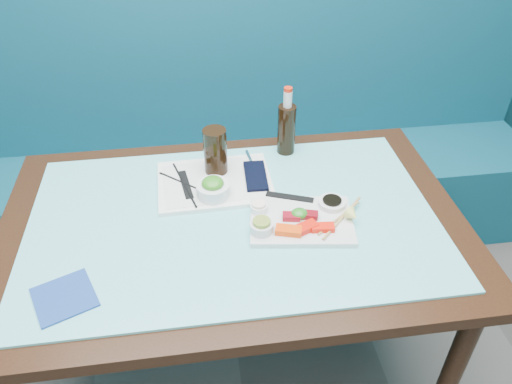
{
  "coord_description": "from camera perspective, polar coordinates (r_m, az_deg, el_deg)",
  "views": [
    {
      "loc": [
        -0.09,
        0.31,
        1.74
      ],
      "look_at": [
        0.08,
        1.51,
        0.8
      ],
      "focal_mm": 35.0,
      "sensor_mm": 36.0,
      "label": 1
    }
  ],
  "objects": [
    {
      "name": "lemon_wedge",
      "position": [
        1.48,
        10.98,
        -2.66
      ],
      "size": [
        0.05,
        0.05,
        0.04
      ],
      "primitive_type": "cone",
      "rotation": [
        1.57,
        0.0,
        0.41
      ],
      "color": "#E6E86D",
      "rests_on": "sashimi_plate"
    },
    {
      "name": "glass_top",
      "position": [
        1.51,
        -2.61,
        -3.05
      ],
      "size": [
        1.22,
        0.76,
        0.01
      ],
      "primitive_type": "cube",
      "color": "#68CBD1",
      "rests_on": "dining_table"
    },
    {
      "name": "sashimi_plate",
      "position": [
        1.49,
        5.2,
        -3.3
      ],
      "size": [
        0.33,
        0.26,
        0.02
      ],
      "primitive_type": "cube",
      "rotation": [
        0.0,
        0.0,
        -0.14
      ],
      "color": "silver",
      "rests_on": "glass_top"
    },
    {
      "name": "serving_tray",
      "position": [
        1.64,
        -4.72,
        1.08
      ],
      "size": [
        0.37,
        0.29,
        0.01
      ],
      "primitive_type": "cube",
      "rotation": [
        0.0,
        0.0,
        0.02
      ],
      "color": "white",
      "rests_on": "glass_top"
    },
    {
      "name": "cola_bottle_body",
      "position": [
        1.76,
        3.5,
        7.14
      ],
      "size": [
        0.07,
        0.07,
        0.18
      ],
      "primitive_type": "cylinder",
      "rotation": [
        0.0,
        0.0,
        -0.1
      ],
      "color": "black",
      "rests_on": "glass_top"
    },
    {
      "name": "wooden_chopstick_a",
      "position": [
        1.5,
        9.47,
        -2.93
      ],
      "size": [
        0.16,
        0.13,
        0.01
      ],
      "primitive_type": "cylinder",
      "rotation": [
        1.57,
        0.0,
        -0.9
      ],
      "color": "#A4864D",
      "rests_on": "sashimi_plate"
    },
    {
      "name": "ramekin_ginger",
      "position": [
        1.5,
        0.32,
        -1.84
      ],
      "size": [
        0.07,
        0.07,
        0.02
      ],
      "primitive_type": "cylinder",
      "rotation": [
        0.0,
        0.0,
        -0.36
      ],
      "color": "white",
      "rests_on": "sashimi_plate"
    },
    {
      "name": "chopstick_sleeve",
      "position": [
        1.56,
        3.87,
        -0.57
      ],
      "size": [
        0.15,
        0.08,
        0.0
      ],
      "primitive_type": "cube",
      "rotation": [
        0.0,
        0.0,
        -0.37
      ],
      "color": "black",
      "rests_on": "sashimi_plate"
    },
    {
      "name": "tray_sleeve",
      "position": [
        1.63,
        -8.05,
        0.84
      ],
      "size": [
        0.05,
        0.16,
        0.0
      ],
      "primitive_type": "cube",
      "rotation": [
        0.0,
        0.0,
        0.15
      ],
      "color": "black",
      "rests_on": "serving_tray"
    },
    {
      "name": "soy_fill",
      "position": [
        1.53,
        8.7,
        -0.93
      ],
      "size": [
        0.07,
        0.07,
        0.01
      ],
      "primitive_type": "cylinder",
      "rotation": [
        0.0,
        0.0,
        -0.28
      ],
      "color": "black",
      "rests_on": "soy_dish"
    },
    {
      "name": "paper_placemat",
      "position": [
        1.63,
        -4.73,
        1.3
      ],
      "size": [
        0.35,
        0.26,
        0.0
      ],
      "primitive_type": "cube",
      "rotation": [
        0.0,
        0.0,
        0.07
      ],
      "color": "silver",
      "rests_on": "serving_tray"
    },
    {
      "name": "ramekin_wasabi",
      "position": [
        1.43,
        0.64,
        -4.02
      ],
      "size": [
        0.09,
        0.09,
        0.03
      ],
      "primitive_type": "cylinder",
      "rotation": [
        0.0,
        0.0,
        -0.39
      ],
      "color": "silver",
      "rests_on": "sashimi_plate"
    },
    {
      "name": "seaweed_bowl",
      "position": [
        1.56,
        -4.93,
        0.24
      ],
      "size": [
        0.13,
        0.13,
        0.04
      ],
      "primitive_type": "cylinder",
      "rotation": [
        0.0,
        0.0,
        -0.25
      ],
      "color": "white",
      "rests_on": "serving_tray"
    },
    {
      "name": "soy_dish",
      "position": [
        1.54,
        8.66,
        -1.25
      ],
      "size": [
        0.09,
        0.09,
        0.02
      ],
      "primitive_type": "cylinder",
      "rotation": [
        0.0,
        0.0,
        -0.12
      ],
      "color": "silver",
      "rests_on": "sashimi_plate"
    },
    {
      "name": "black_chopstick_b",
      "position": [
        1.62,
        -7.91,
        0.88
      ],
      "size": [
        0.18,
        0.16,
        0.01
      ],
      "primitive_type": "cylinder",
      "rotation": [
        1.57,
        0.0,
        0.85
      ],
      "color": "black",
      "rests_on": "serving_tray"
    },
    {
      "name": "wooden_chopstick_b",
      "position": [
        1.5,
        9.83,
        -2.88
      ],
      "size": [
        0.17,
        0.18,
        0.01
      ],
      "primitive_type": "cylinder",
      "rotation": [
        1.57,
        0.0,
        -0.76
      ],
      "color": "tan",
      "rests_on": "sashimi_plate"
    },
    {
      "name": "seaweed_salad",
      "position": [
        1.55,
        -4.98,
        1.02
      ],
      "size": [
        0.08,
        0.08,
        0.03
      ],
      "primitive_type": "ellipsoid",
      "rotation": [
        0.0,
        0.0,
        -0.13
      ],
      "color": "#307F1D",
      "rests_on": "seaweed_bowl"
    },
    {
      "name": "tuna_left",
      "position": [
        1.48,
        4.06,
        -2.82
      ],
      "size": [
        0.06,
        0.04,
        0.02
      ],
      "primitive_type": "cube",
      "rotation": [
        0.0,
        0.0,
        -0.18
      ],
      "color": "maroon",
      "rests_on": "sashimi_plate"
    },
    {
      "name": "blue_napkin",
      "position": [
        1.37,
        -21.06,
        -11.16
      ],
      "size": [
        0.19,
        0.19,
        0.01
      ],
      "primitive_type": "cube",
      "rotation": [
        0.0,
        0.0,
        0.4
      ],
      "color": "navy",
      "rests_on": "glass_top"
    },
    {
      "name": "navy_pouch",
      "position": [
        1.64,
        -0.04,
        1.85
      ],
      "size": [
        0.08,
        0.16,
        0.01
      ],
      "primitive_type": "cube",
      "rotation": [
        0.0,
        0.0,
        -0.04
      ],
      "color": "black",
      "rests_on": "serving_tray"
    },
    {
      "name": "booth_bench",
      "position": [
        2.41,
        -4.43,
        3.07
      ],
      "size": [
        3.0,
        0.56,
        1.17
      ],
      "color": "#0E4C5E",
      "rests_on": "ground"
    },
    {
      "name": "fork",
      "position": [
        1.73,
        -0.72,
        3.84
      ],
      "size": [
        0.02,
        0.09,
        0.01
      ],
      "primitive_type": "cylinder",
      "rotation": [
        1.57,
        0.0,
        0.11
      ],
      "color": "white",
      "rests_on": "serving_tray"
    },
    {
      "name": "black_chopstick_a",
      "position": [
        1.62,
        -8.19,
        0.86
      ],
      "size": [
        0.07,
        0.25,
        0.01
      ],
      "primitive_type": "cylinder",
      "rotation": [
        1.57,
        0.0,
        0.27
      ],
      "color": "black",
      "rests_on": "serving_tray"
    },
    {
      "name": "salmon_mid",
      "position": [
        1.44,
        5.66,
        -4.09
      ],
      "size": [
        0.08,
        0.06,
        0.02
      ],
      "primitive_type": "cube",
      "rotation": [
        0.0,
        0.0,
        0.4
      ],
      "color": "red",
      "rests_on": "sashimi_plate"
    },
    {
      "name": "cola_bottle_neck",
      "position": [
        1.7,
        3.65,
        10.58
      ],
      "size": [
        0.04,
        0.04,
        0.06
      ],
      "primitive_type": "cylinder",
      "rotation": [
        0.0,
        0.0,
        0.43
      ],
      "color": "silver",
      "rests_on": "cola_bottle_body"
    },
    {
      "name": "wasabi_fill",
      "position": [
        1.42,
        0.64,
        -3.43
      ],
      "size": [
        0.06,
        0.06,
        0.01
      ],
      "primitive_type": "cylinder",
      "rotation": [
        0.0,
        0.0,
        -0.32
      ],
      "color": "olive",
      "rests_on": "ramekin_wasabi"
    },
    {
      "name": "salmon_right",
      "position": [
        1.45,
        7.63,
        -4.05
      ],
      "size": [
        0.07,
        0.04,
        0.02
      ],
      "primitive_type": "cube",
      "rotation": [
        0.0,
        0.0,
        -0.1
      ],
      "color": "#FE1C0A",
      "rests_on": "sashimi_plate"
    },
    {
      "name": "tuna_right",
      "position": [
        1.49,
        6.14,
        -2.62
      ],
      "size": [
        0.06,
        0.04,
        0.02
      ],
      "primitive_type": "cube",
      "rotation": [
        0.0,
        0.0,
        -0.29
      ],
      "color": "maroon",
      "rests_on": "sashimi_plate"
    },
    {
      "name": "dining_table",
      "position": [
        1.57,
        -2.52,
        -5.47
      ],
      "size": [
        1.4,
        0.9,
        0.75
      ],
      "color": "black",
      "rests_on": "ground"
    },
    {
      "name": "seaweed_garnish",
      "position": [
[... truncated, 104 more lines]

